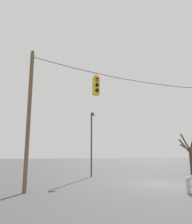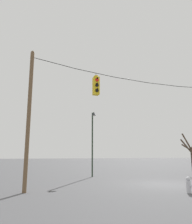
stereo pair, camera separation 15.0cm
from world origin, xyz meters
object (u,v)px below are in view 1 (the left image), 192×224
object	(u,v)px
traffic_light_over_intersection	(96,86)
street_lamp	(92,134)
utility_pole_left	(29,117)
bare_tree	(190,153)
fire_hydrant	(188,185)

from	to	relation	value
traffic_light_over_intersection	street_lamp	size ratio (longest dim) A/B	0.24
utility_pole_left	bare_tree	xyz separation A→B (m)	(15.15, 5.46, -1.68)
street_lamp	fire_hydrant	xyz separation A→B (m)	(1.98, -8.83, -3.21)
traffic_light_over_intersection	bare_tree	bearing A→B (deg)	25.41
street_lamp	bare_tree	size ratio (longest dim) A/B	1.26
utility_pole_left	fire_hydrant	xyz separation A→B (m)	(7.46, -2.61, -3.29)
bare_tree	utility_pole_left	bearing A→B (deg)	-160.20
bare_tree	street_lamp	bearing A→B (deg)	175.49
bare_tree	fire_hydrant	size ratio (longest dim) A/B	5.69
street_lamp	fire_hydrant	world-z (taller)	street_lamp
utility_pole_left	street_lamp	size ratio (longest dim) A/B	1.36
street_lamp	bare_tree	distance (m)	9.83
utility_pole_left	street_lamp	distance (m)	8.29
street_lamp	bare_tree	bearing A→B (deg)	-4.51
utility_pole_left	bare_tree	world-z (taller)	utility_pole_left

